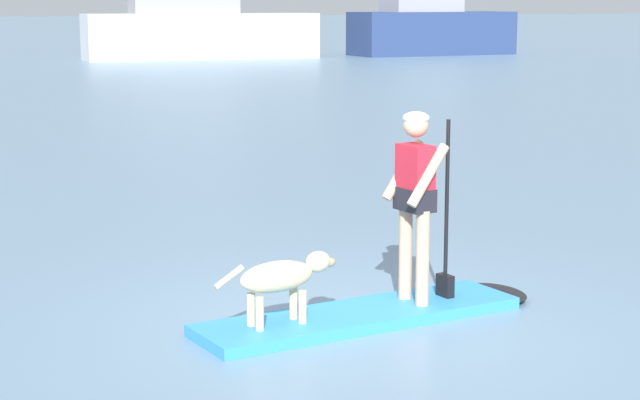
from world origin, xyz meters
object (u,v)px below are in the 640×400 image
(moored_boat_starboard, at_px, (197,25))
(moored_boat_port, at_px, (430,23))
(dog, at_px, (282,278))
(person_paddler, at_px, (416,193))
(paddleboard, at_px, (381,312))

(moored_boat_starboard, height_order, moored_boat_port, moored_boat_starboard)
(dog, bearing_deg, moored_boat_port, 63.28)
(dog, xyz_separation_m, moored_boat_port, (21.96, 43.63, 1.15))
(moored_boat_port, bearing_deg, person_paddler, -115.45)
(person_paddler, relative_size, dog, 1.51)
(paddleboard, relative_size, moored_boat_starboard, 0.27)
(moored_boat_port, bearing_deg, moored_boat_starboard, 179.34)
(person_paddler, height_order, dog, person_paddler)
(person_paddler, height_order, moored_boat_port, moored_boat_port)
(dog, relative_size, moored_boat_port, 0.12)
(dog, height_order, moored_boat_starboard, moored_boat_starboard)
(paddleboard, bearing_deg, moored_boat_starboard, 78.53)
(dog, bearing_deg, paddleboard, 10.90)
(person_paddler, bearing_deg, dog, -169.10)
(paddleboard, xyz_separation_m, moored_boat_starboard, (8.84, 43.58, 1.57))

